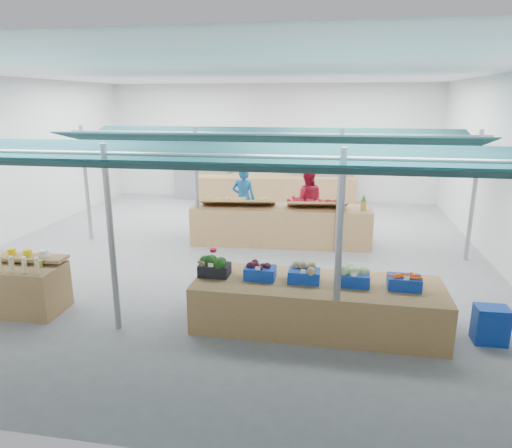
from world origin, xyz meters
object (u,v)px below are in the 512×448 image
object	(u,v)px
bottle_shelf	(11,285)
vendor_right	(307,201)
vendor_left	(243,199)
crate_stack	(490,325)
fruit_counter	(281,225)
veg_counter	(317,305)

from	to	relation	value
bottle_shelf	vendor_right	xyz separation A→B (m)	(4.82, 5.79, 0.46)
vendor_right	vendor_left	bearing A→B (deg)	-3.73
vendor_left	crate_stack	bearing A→B (deg)	128.14
bottle_shelf	vendor_left	world-z (taller)	vendor_left
crate_stack	vendor_left	xyz separation A→B (m)	(-4.99, 5.56, 0.62)
fruit_counter	crate_stack	world-z (taller)	fruit_counter
veg_counter	vendor_right	bearing A→B (deg)	96.05
veg_counter	crate_stack	distance (m)	2.65
bottle_shelf	vendor_right	world-z (taller)	vendor_right
crate_stack	vendor_right	bearing A→B (deg)	119.80
veg_counter	vendor_right	distance (m)	5.56
bottle_shelf	fruit_counter	distance (m)	6.31
veg_counter	vendor_left	world-z (taller)	vendor_left
bottle_shelf	crate_stack	distance (m)	8.01
vendor_right	veg_counter	bearing A→B (deg)	91.89
bottle_shelf	crate_stack	xyz separation A→B (m)	(8.00, 0.23, -0.16)
fruit_counter	vendor_left	xyz separation A→B (m)	(-1.20, 1.10, 0.42)
veg_counter	vendor_left	bearing A→B (deg)	113.47
fruit_counter	crate_stack	bearing A→B (deg)	-53.42
veg_counter	fruit_counter	size ratio (longest dim) A/B	0.88
veg_counter	fruit_counter	world-z (taller)	fruit_counter
bottle_shelf	fruit_counter	world-z (taller)	bottle_shelf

